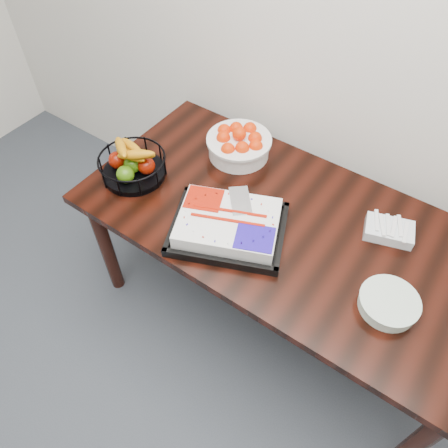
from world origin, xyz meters
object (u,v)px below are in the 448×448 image
Objects in this scene: cake_tray at (228,225)px; plate_stack at (388,303)px; tangerine_bowl at (239,140)px; table at (285,235)px; fruit_basket at (133,164)px.

cake_tray reaches higher than plate_stack.
cake_tray is 0.49m from tangerine_bowl.
cake_tray is at bearing -132.77° from table.
cake_tray is at bearing -176.48° from plate_stack.
fruit_basket reaches higher than cake_tray.
plate_stack is at bearing -16.52° from table.
cake_tray is 1.84× the size of fruit_basket.
plate_stack is (1.23, 0.01, -0.04)m from fruit_basket.
cake_tray is 0.68m from plate_stack.
plate_stack is (0.91, -0.39, -0.06)m from tangerine_bowl.
plate_stack is at bearing -23.10° from tangerine_bowl.
fruit_basket is (-0.31, -0.40, -0.02)m from tangerine_bowl.
tangerine_bowl is (-0.41, 0.24, 0.17)m from table.
fruit_basket is at bearing -179.41° from plate_stack.
table is 5.78× the size of tangerine_bowl.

